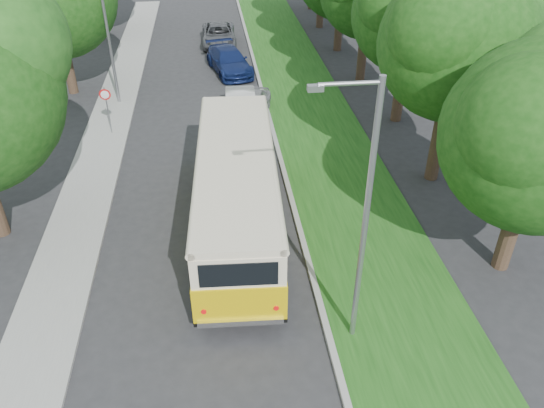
{
  "coord_description": "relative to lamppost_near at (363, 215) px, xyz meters",
  "views": [
    {
      "loc": [
        0.67,
        -13.02,
        11.98
      ],
      "look_at": [
        2.52,
        2.53,
        1.5
      ],
      "focal_mm": 35.0,
      "sensor_mm": 36.0,
      "label": 1
    }
  ],
  "objects": [
    {
      "name": "ground",
      "position": [
        -4.21,
        2.5,
        -4.37
      ],
      "size": [
        120.0,
        120.0,
        0.0
      ],
      "primitive_type": "plane",
      "color": "#29292B",
      "rests_on": "ground"
    },
    {
      "name": "curb",
      "position": [
        -0.61,
        7.5,
        -4.29
      ],
      "size": [
        0.2,
        70.0,
        0.15
      ],
      "primitive_type": "cube",
      "color": "gray",
      "rests_on": "ground"
    },
    {
      "name": "grass_verge",
      "position": [
        1.74,
        7.5,
        -4.3
      ],
      "size": [
        4.5,
        70.0,
        0.13
      ],
      "primitive_type": "cube",
      "color": "#184713",
      "rests_on": "ground"
    },
    {
      "name": "sidewalk",
      "position": [
        -9.01,
        7.5,
        -4.31
      ],
      "size": [
        2.2,
        70.0,
        0.12
      ],
      "primitive_type": "cube",
      "color": "gray",
      "rests_on": "ground"
    },
    {
      "name": "lamppost_near",
      "position": [
        0.0,
        0.0,
        0.0
      ],
      "size": [
        1.71,
        0.16,
        8.0
      ],
      "color": "gray",
      "rests_on": "ground"
    },
    {
      "name": "lamppost_far",
      "position": [
        -8.91,
        18.5,
        -0.25
      ],
      "size": [
        1.71,
        0.16,
        7.5
      ],
      "color": "gray",
      "rests_on": "ground"
    },
    {
      "name": "warning_sign",
      "position": [
        -8.71,
        14.48,
        -2.66
      ],
      "size": [
        0.56,
        0.1,
        2.5
      ],
      "color": "gray",
      "rests_on": "ground"
    },
    {
      "name": "vintage_bus",
      "position": [
        -2.89,
        5.69,
        -2.75
      ],
      "size": [
        3.35,
        11.04,
        3.24
      ],
      "primitive_type": null,
      "rotation": [
        0.0,
        0.0,
        -0.05
      ],
      "color": "#DEB907",
      "rests_on": "ground"
    },
    {
      "name": "car_silver",
      "position": [
        -1.63,
        15.76,
        -3.68
      ],
      "size": [
        2.97,
        4.36,
        1.38
      ],
      "primitive_type": "imported",
      "rotation": [
        0.0,
        0.0,
        -0.37
      ],
      "color": "#A9A9AE",
      "rests_on": "ground"
    },
    {
      "name": "car_white",
      "position": [
        -2.1,
        15.59,
        -3.64
      ],
      "size": [
        1.7,
        4.49,
        1.46
      ],
      "primitive_type": "imported",
      "rotation": [
        0.0,
        0.0,
        -0.03
      ],
      "color": "silver",
      "rests_on": "ground"
    },
    {
      "name": "car_blue",
      "position": [
        -2.33,
        22.86,
        -3.62
      ],
      "size": [
        3.19,
        5.49,
        1.49
      ],
      "primitive_type": "imported",
      "rotation": [
        0.0,
        0.0,
        0.23
      ],
      "color": "navy",
      "rests_on": "ground"
    },
    {
      "name": "car_grey",
      "position": [
        -2.79,
        28.76,
        -3.65
      ],
      "size": [
        2.43,
        5.19,
        1.44
      ],
      "primitive_type": "imported",
      "rotation": [
        0.0,
        0.0,
        -0.01
      ],
      "color": "#53555A",
      "rests_on": "ground"
    }
  ]
}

